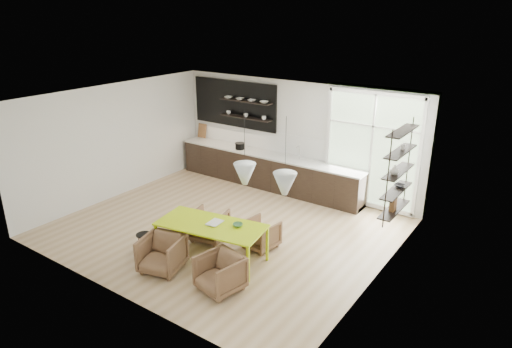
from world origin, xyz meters
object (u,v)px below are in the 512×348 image
object	(u,v)px
armchair_back_right	(261,234)
armchair_front_right	(220,273)
armchair_front_left	(162,254)
armchair_back_left	(209,225)
dining_table	(211,227)
wire_stool	(144,241)

from	to	relation	value
armchair_back_right	armchair_front_right	distance (m)	1.68
armchair_front_left	armchair_back_left	bearing A→B (deg)	77.52
armchair_front_right	armchair_front_left	bearing A→B (deg)	-162.71
armchair_back_left	armchair_front_right	xyz separation A→B (m)	(1.37, -1.32, 0.01)
dining_table	armchair_back_left	size ratio (longest dim) A/B	3.12
armchair_back_left	armchair_front_left	distance (m)	1.44
dining_table	armchair_back_right	bearing A→B (deg)	51.85
armchair_front_left	dining_table	bearing A→B (deg)	43.21
dining_table	armchair_front_right	distance (m)	1.12
armchair_front_left	armchair_front_right	bearing A→B (deg)	-9.96
armchair_back_right	dining_table	bearing A→B (deg)	69.44
dining_table	armchair_front_right	size ratio (longest dim) A/B	3.05
armchair_back_right	armchair_back_left	bearing A→B (deg)	24.96
armchair_front_left	armchair_back_right	bearing A→B (deg)	44.77
armchair_front_right	wire_stool	world-z (taller)	armchair_front_right
armchair_front_right	wire_stool	xyz separation A→B (m)	(-2.06, 0.12, -0.06)
dining_table	armchair_front_left	world-z (taller)	dining_table
armchair_back_left	armchair_front_right	bearing A→B (deg)	123.14
dining_table	armchair_front_right	world-z (taller)	dining_table
dining_table	armchair_front_right	bearing A→B (deg)	-51.93
armchair_front_right	wire_stool	distance (m)	2.06
armchair_back_right	armchair_front_left	bearing A→B (deg)	68.02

